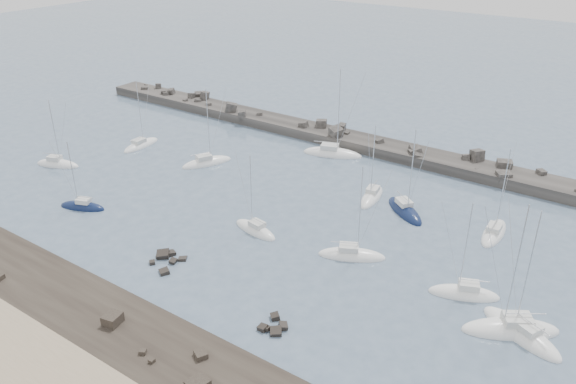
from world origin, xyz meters
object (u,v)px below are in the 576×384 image
at_px(sailboat_2, 83,207).
at_px(sailboat_8, 405,211).
at_px(sailboat_0, 58,165).
at_px(sailboat_3, 207,163).
at_px(sailboat_7, 352,256).
at_px(sailboat_5, 255,230).
at_px(sailboat_13, 521,333).
at_px(sailboat_11, 510,330).
at_px(sailboat_1, 141,146).
at_px(sailboat_4, 332,154).
at_px(sailboat_6, 372,197).
at_px(sailboat_10, 494,233).
at_px(sailboat_9, 464,294).

bearing_deg(sailboat_2, sailboat_8, 32.96).
distance_m(sailboat_0, sailboat_2, 17.82).
bearing_deg(sailboat_3, sailboat_7, -18.36).
xyz_separation_m(sailboat_5, sailboat_13, (34.93, -1.12, 0.00)).
bearing_deg(sailboat_3, sailboat_11, -14.82).
distance_m(sailboat_0, sailboat_1, 14.96).
relative_size(sailboat_2, sailboat_8, 0.81).
height_order(sailboat_2, sailboat_11, sailboat_11).
relative_size(sailboat_3, sailboat_4, 0.84).
height_order(sailboat_6, sailboat_10, sailboat_10).
xyz_separation_m(sailboat_7, sailboat_9, (14.22, 0.20, 0.02)).
xyz_separation_m(sailboat_0, sailboat_3, (20.39, 14.87, -0.01)).
bearing_deg(sailboat_9, sailboat_7, -179.21).
bearing_deg(sailboat_0, sailboat_13, 0.38).
distance_m(sailboat_1, sailboat_13, 72.25).
xyz_separation_m(sailboat_5, sailboat_9, (27.95, 2.03, 0.02)).
bearing_deg(sailboat_6, sailboat_7, -71.68).
xyz_separation_m(sailboat_2, sailboat_7, (38.52, 10.81, 0.00)).
bearing_deg(sailboat_1, sailboat_10, 4.44).
bearing_deg(sailboat_8, sailboat_2, -147.04).
bearing_deg(sailboat_2, sailboat_7, 15.67).
xyz_separation_m(sailboat_9, sailboat_13, (6.99, -3.15, -0.01)).
bearing_deg(sailboat_4, sailboat_0, -139.80).
relative_size(sailboat_0, sailboat_8, 0.91).
bearing_deg(sailboat_1, sailboat_6, 6.66).
relative_size(sailboat_5, sailboat_13, 0.79).
relative_size(sailboat_1, sailboat_7, 0.97).
xyz_separation_m(sailboat_0, sailboat_8, (55.41, 18.06, -0.01)).
bearing_deg(sailboat_1, sailboat_4, 27.80).
height_order(sailboat_6, sailboat_8, sailboat_8).
distance_m(sailboat_1, sailboat_2, 24.21).
bearing_deg(sailboat_2, sailboat_0, 155.66).
xyz_separation_m(sailboat_6, sailboat_8, (5.91, -1.23, 0.00)).
relative_size(sailboat_2, sailboat_4, 0.67).
distance_m(sailboat_0, sailboat_3, 25.24).
bearing_deg(sailboat_9, sailboat_11, -28.44).
bearing_deg(sailboat_9, sailboat_1, 170.73).
xyz_separation_m(sailboat_1, sailboat_7, (49.75, -10.64, 0.01)).
xyz_separation_m(sailboat_3, sailboat_13, (55.57, -14.36, 0.00)).
bearing_deg(sailboat_3, sailboat_9, -12.99).
bearing_deg(sailboat_0, sailboat_11, 0.33).
bearing_deg(sailboat_8, sailboat_4, 147.30).
distance_m(sailboat_1, sailboat_4, 35.12).
bearing_deg(sailboat_4, sailboat_6, -39.77).
height_order(sailboat_0, sailboat_11, sailboat_11).
distance_m(sailboat_6, sailboat_10, 18.31).
bearing_deg(sailboat_4, sailboat_7, -55.34).
bearing_deg(sailboat_0, sailboat_8, 18.06).
bearing_deg(sailboat_11, sailboat_10, 111.00).
bearing_deg(sailboat_11, sailboat_1, 168.94).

